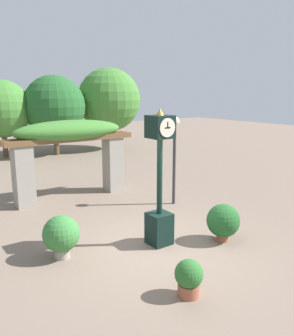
{
  "coord_description": "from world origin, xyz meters",
  "views": [
    {
      "loc": [
        -4.8,
        -6.13,
        3.61
      ],
      "look_at": [
        0.12,
        0.69,
        1.78
      ],
      "focal_mm": 38.0,
      "sensor_mm": 36.0,
      "label": 1
    }
  ],
  "objects_px": {
    "pedestal_clock": "(160,186)",
    "potted_plant_near_right": "(189,277)",
    "potted_plant_far_left": "(223,221)",
    "potted_plant_near_left": "(61,235)",
    "lamp_post": "(175,144)"
  },
  "relations": [
    {
      "from": "pedestal_clock",
      "to": "potted_plant_near_right",
      "type": "distance_m",
      "value": 2.52
    },
    {
      "from": "potted_plant_far_left",
      "to": "potted_plant_near_left",
      "type": "bearing_deg",
      "value": 157.94
    },
    {
      "from": "pedestal_clock",
      "to": "potted_plant_near_right",
      "type": "height_order",
      "value": "pedestal_clock"
    },
    {
      "from": "potted_plant_far_left",
      "to": "lamp_post",
      "type": "relative_size",
      "value": 0.33
    },
    {
      "from": "lamp_post",
      "to": "pedestal_clock",
      "type": "bearing_deg",
      "value": -136.31
    },
    {
      "from": "potted_plant_near_left",
      "to": "lamp_post",
      "type": "bearing_deg",
      "value": 18.78
    },
    {
      "from": "potted_plant_near_left",
      "to": "potted_plant_far_left",
      "type": "height_order",
      "value": "potted_plant_near_left"
    },
    {
      "from": "pedestal_clock",
      "to": "lamp_post",
      "type": "height_order",
      "value": "pedestal_clock"
    },
    {
      "from": "potted_plant_near_left",
      "to": "potted_plant_far_left",
      "type": "xyz_separation_m",
      "value": [
        3.56,
        -1.44,
        -0.03
      ]
    },
    {
      "from": "pedestal_clock",
      "to": "potted_plant_far_left",
      "type": "xyz_separation_m",
      "value": [
        1.36,
        -0.78,
        -0.93
      ]
    },
    {
      "from": "potted_plant_near_right",
      "to": "lamp_post",
      "type": "relative_size",
      "value": 0.24
    },
    {
      "from": "potted_plant_near_right",
      "to": "potted_plant_near_left",
      "type": "bearing_deg",
      "value": 114.52
    },
    {
      "from": "pedestal_clock",
      "to": "potted_plant_near_right",
      "type": "relative_size",
      "value": 4.68
    },
    {
      "from": "potted_plant_near_right",
      "to": "lamp_post",
      "type": "height_order",
      "value": "lamp_post"
    },
    {
      "from": "pedestal_clock",
      "to": "lamp_post",
      "type": "xyz_separation_m",
      "value": [
        2.29,
        2.18,
        0.54
      ]
    }
  ]
}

